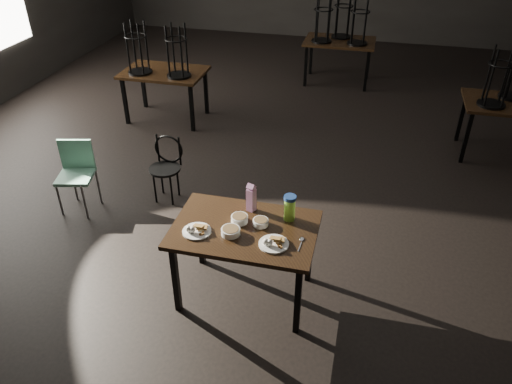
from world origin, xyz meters
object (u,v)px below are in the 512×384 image
(water_bottle, at_px, (290,207))
(juice_carton, at_px, (251,198))
(school_chair, at_px, (76,170))
(main_table, at_px, (245,235))
(bentwood_chair, at_px, (166,163))

(water_bottle, bearing_deg, juice_carton, 171.26)
(juice_carton, relative_size, school_chair, 0.34)
(juice_carton, bearing_deg, main_table, -88.23)
(bentwood_chair, bearing_deg, juice_carton, -38.99)
(bentwood_chair, bearing_deg, main_table, -45.00)
(juice_carton, bearing_deg, school_chair, 162.93)
(bentwood_chair, height_order, school_chair, school_chair)
(main_table, distance_m, juice_carton, 0.33)
(juice_carton, distance_m, water_bottle, 0.35)
(juice_carton, xyz_separation_m, water_bottle, (0.34, -0.05, -0.00))
(school_chair, bearing_deg, juice_carton, -30.70)
(water_bottle, xyz_separation_m, bentwood_chair, (-1.61, 1.13, -0.42))
(juice_carton, distance_m, school_chair, 2.28)
(water_bottle, height_order, school_chair, water_bottle)
(school_chair, bearing_deg, bentwood_chair, 12.04)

